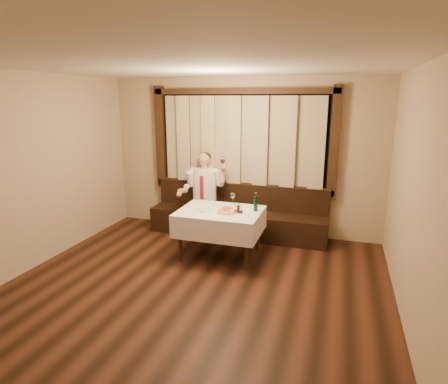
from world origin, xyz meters
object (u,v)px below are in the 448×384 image
(seated_man, at_px, (203,188))
(pasta_red, at_px, (227,207))
(banquette, at_px, (238,218))
(pizza, at_px, (227,212))
(dining_table, at_px, (220,217))
(pasta_cream, at_px, (202,208))
(green_bottle, at_px, (256,203))
(cruet_caddy, at_px, (238,210))

(seated_man, bearing_deg, pasta_red, -50.12)
(banquette, bearing_deg, pizza, -83.13)
(banquette, bearing_deg, seated_man, -171.72)
(dining_table, distance_m, pasta_cream, 0.31)
(pasta_red, distance_m, seated_man, 1.12)
(green_bottle, xyz_separation_m, seated_man, (-1.16, 0.80, -0.02))
(banquette, height_order, seated_man, seated_man)
(pasta_red, bearing_deg, cruet_caddy, -29.03)
(pizza, height_order, cruet_caddy, cruet_caddy)
(pasta_red, bearing_deg, pasta_cream, -156.20)
(dining_table, height_order, pizza, pizza)
(cruet_caddy, xyz_separation_m, seated_man, (-0.93, 0.97, 0.05))
(banquette, bearing_deg, cruet_caddy, -74.04)
(pasta_cream, bearing_deg, pasta_red, 23.80)
(green_bottle, bearing_deg, pasta_cream, -165.24)
(banquette, height_order, dining_table, banquette)
(dining_table, distance_m, cruet_caddy, 0.34)
(banquette, bearing_deg, green_bottle, -59.30)
(pasta_red, height_order, seated_man, seated_man)
(banquette, distance_m, green_bottle, 1.18)
(dining_table, xyz_separation_m, green_bottle, (0.53, 0.13, 0.23))
(seated_man, bearing_deg, banquette, 8.28)
(pizza, xyz_separation_m, green_bottle, (0.40, 0.20, 0.11))
(dining_table, bearing_deg, banquette, 90.00)
(banquette, height_order, pasta_red, banquette)
(pasta_red, bearing_deg, seated_man, 129.88)
(cruet_caddy, bearing_deg, green_bottle, 41.49)
(pasta_red, height_order, green_bottle, green_bottle)
(banquette, bearing_deg, pasta_cream, -103.58)
(pasta_cream, bearing_deg, seated_man, 109.55)
(green_bottle, distance_m, cruet_caddy, 0.29)
(seated_man, bearing_deg, green_bottle, -34.75)
(pasta_cream, bearing_deg, cruet_caddy, 3.68)
(dining_table, relative_size, pasta_red, 4.69)
(pizza, xyz_separation_m, pasta_cream, (-0.40, -0.01, 0.02))
(pasta_cream, relative_size, green_bottle, 0.95)
(pizza, bearing_deg, cruet_caddy, 9.43)
(banquette, relative_size, green_bottle, 11.06)
(dining_table, xyz_separation_m, pasta_red, (0.09, 0.08, 0.14))
(cruet_caddy, bearing_deg, pizza, -166.63)
(banquette, xyz_separation_m, green_bottle, (0.53, -0.89, 0.57))
(pasta_red, bearing_deg, dining_table, -138.91)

